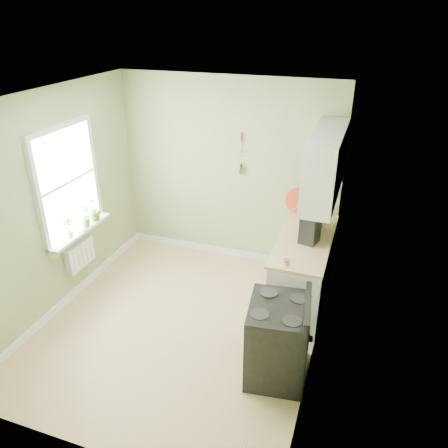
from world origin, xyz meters
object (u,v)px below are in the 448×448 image
(coffee_maker, at_px, (310,230))
(kettle, at_px, (301,209))
(stand_mixer, at_px, (316,217))
(stove, at_px, (278,340))

(coffee_maker, bearing_deg, kettle, 107.56)
(stand_mixer, relative_size, kettle, 2.57)
(kettle, distance_m, coffee_maker, 0.77)
(stove, distance_m, stand_mixer, 1.78)
(stand_mixer, height_order, kettle, stand_mixer)
(stand_mixer, xyz_separation_m, coffee_maker, (-0.03, -0.35, -0.02))
(stove, bearing_deg, kettle, 94.82)
(stand_mixer, relative_size, coffee_maker, 1.27)
(stove, xyz_separation_m, coffee_maker, (0.06, 1.30, 0.64))
(stove, height_order, stand_mixer, stand_mixer)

